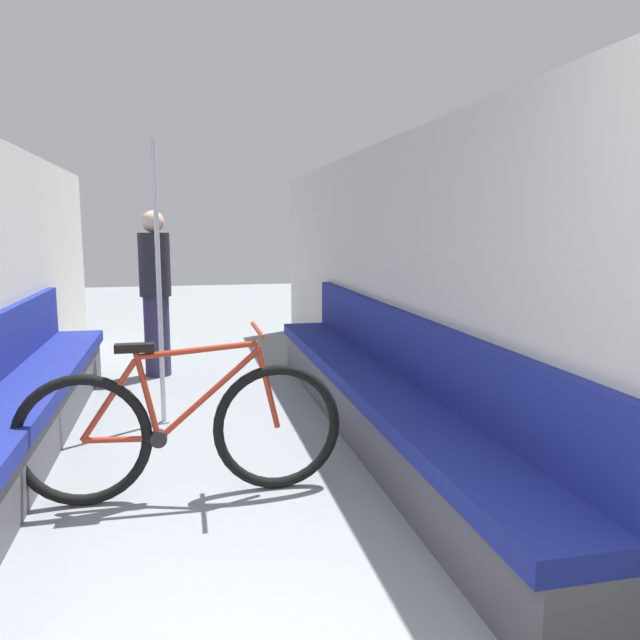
{
  "coord_description": "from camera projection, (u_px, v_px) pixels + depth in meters",
  "views": [
    {
      "loc": [
        -0.12,
        -0.72,
        1.46
      ],
      "look_at": [
        1.04,
        4.53,
        0.65
      ],
      "focal_mm": 35.0,
      "sensor_mm": 36.0,
      "label": 1
    }
  ],
  "objects": [
    {
      "name": "bench_seat_row_right",
      "position": [
        378.0,
        398.0,
        4.27
      ],
      "size": [
        0.48,
        4.76,
        0.88
      ],
      "color": "#4C4C51",
      "rests_on": "ground"
    },
    {
      "name": "passenger_standing",
      "position": [
        156.0,
        292.0,
        6.04
      ],
      "size": [
        0.3,
        0.3,
        1.61
      ],
      "rotation": [
        0.0,
        0.0,
        -2.39
      ],
      "color": "#332D4C",
      "rests_on": "ground"
    },
    {
      "name": "grab_pole_near",
      "position": [
        159.0,
        289.0,
        4.52
      ],
      "size": [
        0.08,
        0.08,
        2.07
      ],
      "color": "gray",
      "rests_on": "ground"
    },
    {
      "name": "wall_right",
      "position": [
        421.0,
        289.0,
        4.13
      ],
      "size": [
        0.1,
        9.5,
        2.09
      ],
      "primitive_type": "cube",
      "color": "beige",
      "rests_on": "ground"
    },
    {
      "name": "bench_seat_row_left",
      "position": [
        11.0,
        421.0,
        3.77
      ],
      "size": [
        0.48,
        4.76,
        0.88
      ],
      "color": "#4C4C51",
      "rests_on": "ground"
    },
    {
      "name": "bicycle",
      "position": [
        183.0,
        430.0,
        3.35
      ],
      "size": [
        1.73,
        0.46,
        0.92
      ],
      "rotation": [
        0.0,
        0.0,
        -0.14
      ],
      "color": "black",
      "rests_on": "ground"
    }
  ]
}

